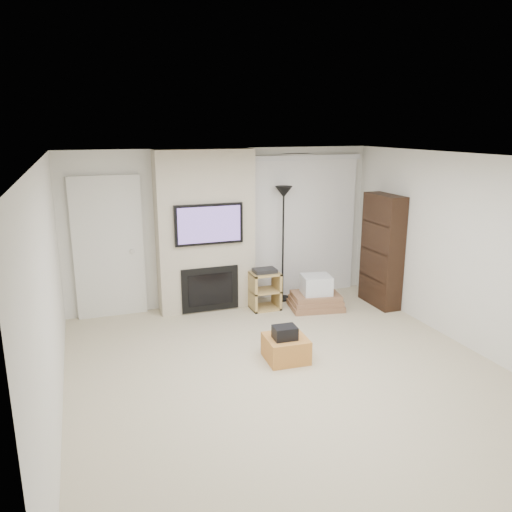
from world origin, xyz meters
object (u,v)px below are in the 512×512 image
object	(u,v)px
floor_lamp	(283,211)
av_stand	(265,288)
ottoman	(286,348)
box_stack	(316,296)
bookshelf	(382,251)

from	to	relation	value
floor_lamp	av_stand	size ratio (longest dim) A/B	2.88
ottoman	box_stack	world-z (taller)	box_stack
ottoman	bookshelf	bearing A→B (deg)	31.23
ottoman	av_stand	bearing A→B (deg)	77.63
av_stand	bookshelf	size ratio (longest dim) A/B	0.37
floor_lamp	av_stand	bearing A→B (deg)	-144.18
box_stack	floor_lamp	bearing A→B (deg)	120.17
floor_lamp	bookshelf	size ratio (longest dim) A/B	1.06
ottoman	floor_lamp	world-z (taller)	floor_lamp
ottoman	av_stand	xyz separation A→B (m)	(0.39, 1.78, 0.20)
bookshelf	box_stack	bearing A→B (deg)	171.10
av_stand	box_stack	world-z (taller)	av_stand
floor_lamp	av_stand	distance (m)	1.27
ottoman	box_stack	xyz separation A→B (m)	(1.16, 1.52, 0.06)
bookshelf	floor_lamp	bearing A→B (deg)	152.03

